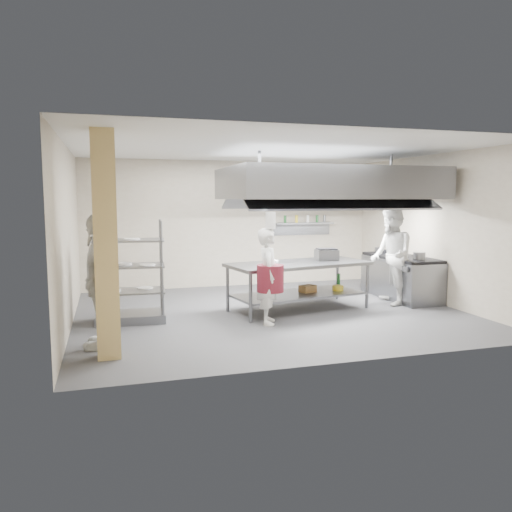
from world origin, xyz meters
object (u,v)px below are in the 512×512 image
object	(u,v)px
island	(298,286)
chef_head	(268,276)
griddle	(327,255)
cooking_range	(401,278)
chef_plating	(100,281)
pass_rack	(130,271)
stockpot	(401,252)
chef_line	(391,256)

from	to	relation	value
island	chef_head	world-z (taller)	chef_head
griddle	cooking_range	bearing A→B (deg)	13.48
chef_plating	chef_head	bearing A→B (deg)	114.52
pass_rack	stockpot	bearing A→B (deg)	8.45
island	chef_head	bearing A→B (deg)	-146.98
pass_rack	chef_head	distance (m)	2.38
cooking_range	chef_line	bearing A→B (deg)	-137.68
griddle	island	bearing A→B (deg)	-156.53
chef_head	chef_plating	bearing A→B (deg)	118.17
cooking_range	chef_line	distance (m)	0.94
island	chef_head	size ratio (longest dim) A/B	1.65
pass_rack	chef_line	xyz separation A→B (m)	(5.05, -0.04, 0.10)
pass_rack	chef_plating	size ratio (longest dim) A/B	0.91
island	stockpot	size ratio (longest dim) A/B	9.30
cooking_range	stockpot	size ratio (longest dim) A/B	6.93
cooking_range	chef_head	distance (m)	3.64
pass_rack	chef_line	size ratio (longest dim) A/B	0.90
pass_rack	chef_head	xyz separation A→B (m)	(2.23, -0.81, -0.06)
island	pass_rack	xyz separation A→B (m)	(-3.11, -0.03, 0.42)
cooking_range	chef_head	world-z (taller)	chef_head
griddle	chef_line	bearing A→B (deg)	-5.87
cooking_range	chef_plating	world-z (taller)	chef_plating
chef_line	pass_rack	bearing A→B (deg)	-75.65
chef_head	island	bearing A→B (deg)	-30.78
stockpot	chef_head	bearing A→B (deg)	-159.82
chef_line	chef_plating	xyz separation A→B (m)	(-5.52, -1.38, -0.02)
chef_head	chef_plating	world-z (taller)	chef_plating
griddle	stockpot	size ratio (longest dim) A/B	1.45
chef_head	griddle	distance (m)	1.87
griddle	stockpot	distance (m)	1.80
chef_line	griddle	size ratio (longest dim) A/B	4.66
cooking_range	chef_plating	distance (m)	6.39
cooking_range	chef_head	size ratio (longest dim) A/B	1.23
pass_rack	griddle	distance (m)	3.78
pass_rack	chef_plating	bearing A→B (deg)	-104.10
chef_head	chef_line	size ratio (longest dim) A/B	0.83
chef_plating	cooking_range	bearing A→B (deg)	119.09
chef_head	stockpot	world-z (taller)	chef_head
chef_line	cooking_range	bearing A→B (deg)	147.09
chef_line	griddle	distance (m)	1.31
chef_line	griddle	xyz separation A→B (m)	(-1.28, 0.27, 0.04)
chef_head	griddle	size ratio (longest dim) A/B	3.88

